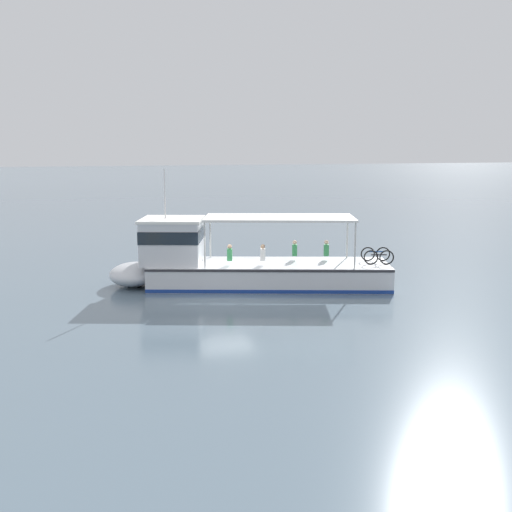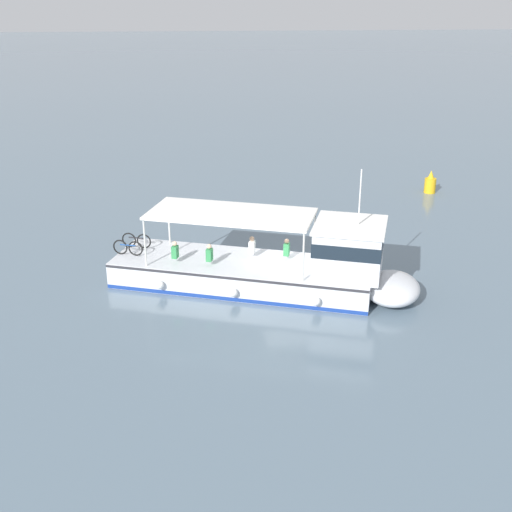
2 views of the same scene
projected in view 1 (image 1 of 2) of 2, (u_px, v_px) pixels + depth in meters
ground_plane at (225, 291)px, 28.13m from camera, size 400.00×400.00×0.00m
ferry_main at (234, 264)px, 28.99m from camera, size 7.17×13.01×5.32m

